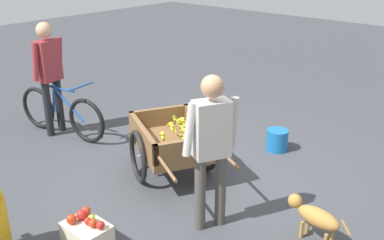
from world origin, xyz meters
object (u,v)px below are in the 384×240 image
object	(u,v)px
bicycle	(61,113)
dog	(315,216)
apple_crate	(87,232)
fruit_cart	(174,142)
vendor_person	(211,141)
plastic_bucket	(277,140)
cyclist_person	(49,69)

from	to	relation	value
bicycle	dog	xyz separation A→B (m)	(-3.97, -0.15, -0.08)
bicycle	apple_crate	bearing A→B (deg)	151.01
fruit_cart	vendor_person	distance (m)	1.25
fruit_cart	bicycle	size ratio (longest dim) A/B	1.10
vendor_person	plastic_bucket	xyz separation A→B (m)	(0.41, -1.97, -0.80)
vendor_person	apple_crate	world-z (taller)	vendor_person
cyclist_person	plastic_bucket	distance (m)	3.39
fruit_cart	dog	xyz separation A→B (m)	(-1.91, 0.06, -0.17)
vendor_person	bicycle	xyz separation A→B (m)	(3.08, -0.32, -0.60)
fruit_cart	vendor_person	world-z (taller)	vendor_person
vendor_person	dog	size ratio (longest dim) A/B	2.37
fruit_cart	cyclist_person	world-z (taller)	cyclist_person
fruit_cart	bicycle	distance (m)	2.08
apple_crate	fruit_cart	bearing A→B (deg)	-78.32
vendor_person	plastic_bucket	size ratio (longest dim) A/B	5.38
bicycle	vendor_person	bearing A→B (deg)	174.09
dog	cyclist_person	bearing A→B (deg)	2.51
dog	apple_crate	size ratio (longest dim) A/B	1.53
fruit_cart	plastic_bucket	size ratio (longest dim) A/B	6.14
fruit_cart	dog	bearing A→B (deg)	178.06
dog	apple_crate	bearing A→B (deg)	42.91
fruit_cart	dog	size ratio (longest dim) A/B	2.70
bicycle	cyclist_person	bearing A→B (deg)	10.14
bicycle	dog	distance (m)	3.98
cyclist_person	apple_crate	size ratio (longest dim) A/B	3.78
bicycle	cyclist_person	xyz separation A→B (m)	(0.15, 0.03, 0.65)
vendor_person	cyclist_person	size ratio (longest dim) A/B	0.96
bicycle	plastic_bucket	xyz separation A→B (m)	(-2.67, -1.66, -0.20)
bicycle	cyclist_person	size ratio (longest dim) A/B	0.99
bicycle	dog	size ratio (longest dim) A/B	2.45
cyclist_person	plastic_bucket	world-z (taller)	cyclist_person
cyclist_person	apple_crate	xyz separation A→B (m)	(-2.54, 1.30, -0.87)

